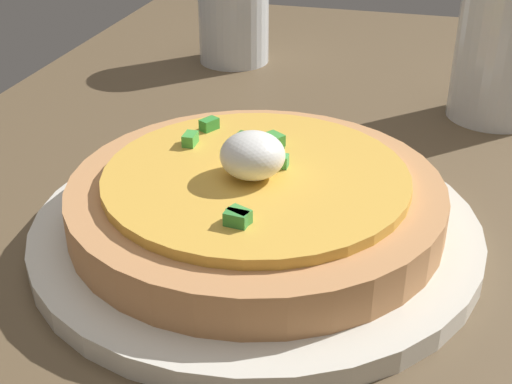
# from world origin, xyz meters

# --- Properties ---
(dining_table) EXTENTS (1.14, 0.70, 0.02)m
(dining_table) POSITION_xyz_m (0.00, 0.00, 0.01)
(dining_table) COLOR brown
(dining_table) RESTS_ON ground
(plate) EXTENTS (0.29, 0.29, 0.01)m
(plate) POSITION_xyz_m (0.03, -0.04, 0.03)
(plate) COLOR silver
(plate) RESTS_ON dining_table
(pizza) EXTENTS (0.24, 0.24, 0.06)m
(pizza) POSITION_xyz_m (0.03, -0.04, 0.05)
(pizza) COLOR tan
(pizza) RESTS_ON plate
(cup_near) EXTENTS (0.08, 0.08, 0.11)m
(cup_near) POSITION_xyz_m (-0.32, -0.16, 0.07)
(cup_near) COLOR silver
(cup_near) RESTS_ON dining_table
(cup_far) EXTENTS (0.08, 0.08, 0.13)m
(cup_far) POSITION_xyz_m (-0.23, 0.12, 0.08)
(cup_far) COLOR silver
(cup_far) RESTS_ON dining_table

